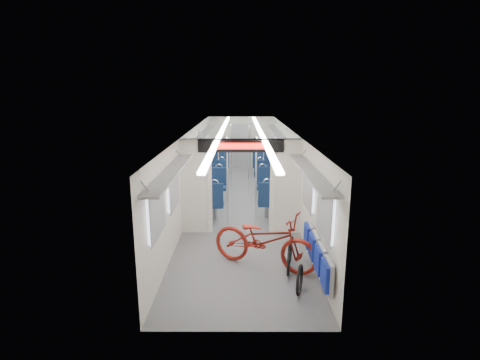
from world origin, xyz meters
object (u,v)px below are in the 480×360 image
at_px(flip_bench, 317,253).
at_px(stanchion_near_right, 256,182).
at_px(stanchion_near_left, 228,182).
at_px(stanchion_far_right, 249,160).
at_px(bicycle, 264,240).
at_px(seat_bay_far_right, 265,167).
at_px(seat_bay_far_left, 217,166).
at_px(bike_hoop_b, 288,265).
at_px(seat_bay_near_left, 209,190).
at_px(seat_bay_near_right, 272,189).
at_px(stanchion_far_left, 231,158).
at_px(bike_hoop_c, 290,253).
at_px(bike_hoop_a, 299,281).

relative_size(flip_bench, stanchion_near_right, 0.91).
xyz_separation_m(flip_bench, stanchion_near_left, (-1.69, 3.01, 0.57)).
xyz_separation_m(stanchion_near_left, stanchion_near_right, (0.72, -0.01, 0.00)).
relative_size(stanchion_near_left, stanchion_far_right, 1.00).
xyz_separation_m(bicycle, seat_bay_far_right, (0.47, 7.40, -0.03)).
height_order(stanchion_near_right, stanchion_far_right, same).
bearing_deg(seat_bay_far_left, bike_hoop_b, -76.85).
bearing_deg(seat_bay_far_left, seat_bay_near_left, -90.00).
bearing_deg(seat_bay_near_right, bike_hoop_b, -90.53).
bearing_deg(stanchion_far_left, seat_bay_near_left, -105.89).
relative_size(seat_bay_near_left, stanchion_near_left, 0.96).
bearing_deg(flip_bench, bike_hoop_b, 147.44).
distance_m(flip_bench, bike_hoop_b, 0.66).
xyz_separation_m(seat_bay_near_right, stanchion_far_left, (-1.27, 2.00, 0.59)).
height_order(bike_hoop_c, stanchion_near_left, stanchion_near_left).
distance_m(seat_bay_near_left, stanchion_far_left, 2.27).
height_order(bike_hoop_c, seat_bay_near_right, seat_bay_near_right).
distance_m(seat_bay_near_left, stanchion_near_left, 1.63).
relative_size(seat_bay_far_right, stanchion_far_left, 0.89).
relative_size(bike_hoop_b, seat_bay_near_left, 0.21).
xyz_separation_m(seat_bay_far_left, seat_bay_far_right, (1.87, -0.10, 0.00)).
relative_size(seat_bay_far_right, stanchion_far_right, 0.89).
distance_m(bicycle, stanchion_far_left, 5.96).
bearing_deg(flip_bench, seat_bay_near_right, 95.29).
distance_m(seat_bay_near_right, stanchion_far_right, 1.83).
bearing_deg(seat_bay_near_left, stanchion_far_left, 74.11).
relative_size(seat_bay_near_left, seat_bay_far_left, 1.09).
height_order(bike_hoop_b, seat_bay_far_left, seat_bay_far_left).
relative_size(bike_hoop_b, stanchion_far_right, 0.21).
height_order(bike_hoop_b, stanchion_near_left, stanchion_near_left).
height_order(bicycle, seat_bay_far_right, bicycle).
bearing_deg(seat_bay_near_left, stanchion_near_right, -47.06).
relative_size(seat_bay_far_left, stanchion_far_left, 0.88).
bearing_deg(seat_bay_far_left, stanchion_near_right, -75.64).
distance_m(bike_hoop_b, seat_bay_near_left, 4.52).
xyz_separation_m(bike_hoop_b, seat_bay_far_right, (0.04, 7.74, 0.33)).
height_order(stanchion_near_left, stanchion_near_right, same).
bearing_deg(bike_hoop_b, stanchion_far_left, 101.17).
bearing_deg(bike_hoop_c, stanchion_near_right, 105.91).
relative_size(seat_bay_far_left, seat_bay_far_right, 0.99).
distance_m(flip_bench, stanchion_far_left, 6.76).
height_order(flip_bench, seat_bay_far_right, seat_bay_far_right).
bearing_deg(seat_bay_far_left, stanchion_near_left, -83.33).
bearing_deg(bike_hoop_b, flip_bench, -32.56).
height_order(bike_hoop_a, seat_bay_far_left, seat_bay_far_left).
height_order(stanchion_near_left, stanchion_far_right, same).
distance_m(seat_bay_near_left, seat_bay_far_right, 4.08).
height_order(seat_bay_near_left, stanchion_near_left, stanchion_near_left).
xyz_separation_m(bike_hoop_c, seat_bay_far_right, (-0.06, 7.19, 0.34)).
relative_size(bicycle, seat_bay_far_left, 1.06).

